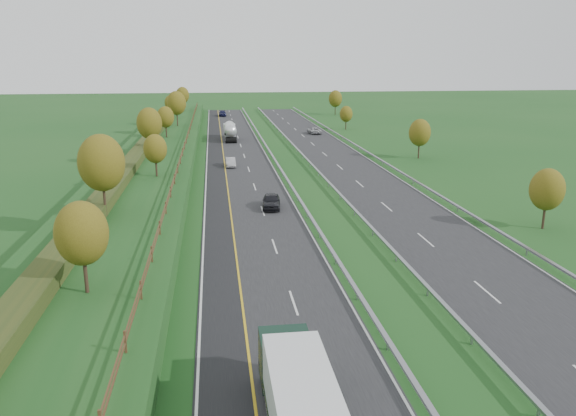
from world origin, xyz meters
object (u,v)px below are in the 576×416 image
car_silver_mid (231,162)px  car_oncoming (314,130)px  road_tanker (230,131)px  car_small_far (222,114)px  car_dark_near (271,201)px

car_silver_mid → car_oncoming: car_oncoming is taller
road_tanker → car_small_far: size_ratio=2.19×
road_tanker → car_silver_mid: (-0.91, -29.78, -1.14)m
car_silver_mid → car_small_far: (0.25, 78.07, 0.06)m
car_dark_near → car_oncoming: size_ratio=0.94×
car_silver_mid → car_oncoming: (19.59, 36.45, 0.02)m
road_tanker → car_silver_mid: 29.82m
car_silver_mid → car_small_far: bearing=88.6°
car_silver_mid → road_tanker: bearing=87.0°
road_tanker → car_dark_near: 55.42m
car_silver_mid → car_small_far: 78.07m
car_dark_near → car_small_far: size_ratio=0.93×
car_oncoming → road_tanker: bearing=15.6°
car_silver_mid → car_oncoming: bearing=60.5°
car_small_far → car_oncoming: car_small_far is taller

